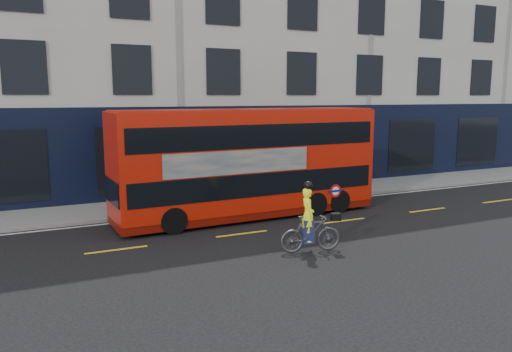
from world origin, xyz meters
TOP-DOWN VIEW (x-y plane):
  - ground at (0.00, 0.00)m, footprint 120.00×120.00m
  - pavement at (0.00, 6.50)m, footprint 60.00×3.00m
  - kerb at (0.00, 5.00)m, footprint 60.00×0.12m
  - building_terrace at (0.00, 12.94)m, footprint 50.00×10.07m
  - road_edge_line at (0.00, 4.70)m, footprint 58.00×0.10m
  - lane_dashes at (0.00, 1.50)m, footprint 58.00×0.12m
  - bus at (1.21, 3.56)m, footprint 9.96×2.60m
  - cyclist at (1.00, -1.08)m, footprint 1.86×0.87m

SIDE VIEW (x-z plane):
  - ground at x=0.00m, z-range 0.00..0.00m
  - road_edge_line at x=0.00m, z-range 0.00..0.01m
  - lane_dashes at x=0.00m, z-range 0.00..0.01m
  - pavement at x=0.00m, z-range 0.00..0.12m
  - kerb at x=0.00m, z-range 0.00..0.13m
  - cyclist at x=1.00m, z-range -0.35..1.73m
  - bus at x=1.21m, z-range 0.05..4.03m
  - building_terrace at x=0.00m, z-range -0.01..14.99m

